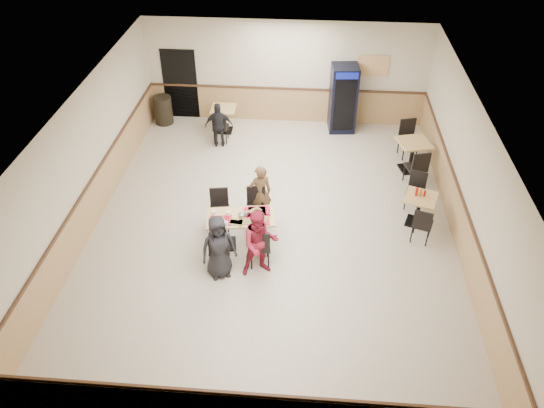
# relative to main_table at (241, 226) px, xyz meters

# --- Properties ---
(ground) EXTENTS (10.00, 10.00, 0.00)m
(ground) POSITION_rel_main_table_xyz_m (0.61, 0.69, -0.50)
(ground) COLOR beige
(ground) RESTS_ON ground
(room_shell) EXTENTS (10.00, 10.00, 10.00)m
(room_shell) POSITION_rel_main_table_xyz_m (2.39, 3.23, 0.07)
(room_shell) COLOR silver
(room_shell) RESTS_ON ground
(main_table) EXTENTS (1.51, 0.91, 0.76)m
(main_table) POSITION_rel_main_table_xyz_m (0.00, 0.00, 0.00)
(main_table) COLOR black
(main_table) RESTS_ON ground
(main_chairs) EXTENTS (1.49, 1.83, 0.96)m
(main_chairs) POSITION_rel_main_table_xyz_m (-0.05, -0.01, -0.02)
(main_chairs) COLOR black
(main_chairs) RESTS_ON ground
(diner_woman_left) EXTENTS (0.81, 0.69, 1.42)m
(diner_woman_left) POSITION_rel_main_table_xyz_m (-0.32, -0.92, 0.20)
(diner_woman_left) COLOR black
(diner_woman_left) RESTS_ON ground
(diner_woman_right) EXTENTS (0.87, 0.76, 1.52)m
(diner_woman_right) POSITION_rel_main_table_xyz_m (0.48, -0.80, 0.25)
(diner_woman_right) COLOR maroon
(diner_woman_right) RESTS_ON ground
(diner_man_opposite) EXTENTS (0.60, 0.50, 1.42)m
(diner_man_opposite) POSITION_rel_main_table_xyz_m (0.32, 0.92, 0.20)
(diner_man_opposite) COLOR brown
(diner_man_opposite) RESTS_ON ground
(lone_diner) EXTENTS (0.78, 0.41, 1.27)m
(lone_diner) POSITION_rel_main_table_xyz_m (-1.12, 4.06, 0.13)
(lone_diner) COLOR black
(lone_diner) RESTS_ON ground
(tabletop_clutter) EXTENTS (1.25, 0.78, 0.12)m
(tabletop_clutter) POSITION_rel_main_table_xyz_m (0.05, -0.04, 0.27)
(tabletop_clutter) COLOR #B70C2B
(tabletop_clutter) RESTS_ON main_table
(side_table_near) EXTENTS (0.86, 0.86, 0.72)m
(side_table_near) POSITION_rel_main_table_xyz_m (3.84, 1.04, -0.02)
(side_table_near) COLOR black
(side_table_near) RESTS_ON ground
(side_table_near_chair_south) EXTENTS (0.54, 0.54, 0.92)m
(side_table_near_chair_south) POSITION_rel_main_table_xyz_m (3.84, 0.46, -0.05)
(side_table_near_chair_south) COLOR black
(side_table_near_chair_south) RESTS_ON ground
(side_table_near_chair_north) EXTENTS (0.54, 0.54, 0.92)m
(side_table_near_chair_north) POSITION_rel_main_table_xyz_m (3.84, 1.62, -0.05)
(side_table_near_chair_north) COLOR black
(side_table_near_chair_north) RESTS_ON ground
(side_table_far) EXTENTS (0.94, 0.94, 0.82)m
(side_table_far) POSITION_rel_main_table_xyz_m (3.98, 3.26, 0.04)
(side_table_far) COLOR black
(side_table_far) RESTS_ON ground
(side_table_far_chair_south) EXTENTS (0.59, 0.59, 1.04)m
(side_table_far_chair_south) POSITION_rel_main_table_xyz_m (3.98, 2.60, 0.02)
(side_table_far_chair_south) COLOR black
(side_table_far_chair_south) RESTS_ON ground
(side_table_far_chair_north) EXTENTS (0.59, 0.59, 1.04)m
(side_table_far_chair_north) POSITION_rel_main_table_xyz_m (3.98, 3.91, 0.02)
(side_table_far_chair_north) COLOR black
(side_table_far_chair_north) RESTS_ON ground
(condiment_caddy) EXTENTS (0.23, 0.06, 0.20)m
(condiment_caddy) POSITION_rel_main_table_xyz_m (3.81, 1.09, 0.31)
(condiment_caddy) COLOR #A9140C
(condiment_caddy) RESTS_ON side_table_near
(back_table) EXTENTS (0.69, 0.69, 0.73)m
(back_table) POSITION_rel_main_table_xyz_m (-1.12, 4.89, -0.02)
(back_table) COLOR black
(back_table) RESTS_ON ground
(back_table_chair_lone) EXTENTS (0.43, 0.43, 0.93)m
(back_table_chair_lone) POSITION_rel_main_table_xyz_m (-1.12, 4.30, -0.04)
(back_table_chair_lone) COLOR black
(back_table_chair_lone) RESTS_ON ground
(pepsi_cooler) EXTENTS (0.79, 0.80, 1.92)m
(pepsi_cooler) POSITION_rel_main_table_xyz_m (2.24, 5.28, 0.46)
(pepsi_cooler) COLOR black
(pepsi_cooler) RESTS_ON ground
(trash_bin) EXTENTS (0.53, 0.53, 0.83)m
(trash_bin) POSITION_rel_main_table_xyz_m (-2.97, 5.24, -0.09)
(trash_bin) COLOR black
(trash_bin) RESTS_ON ground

